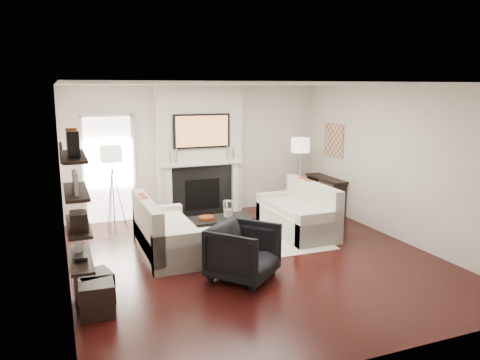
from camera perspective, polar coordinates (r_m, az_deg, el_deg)
name	(u,v)px	position (r m, az deg, el deg)	size (l,w,h in m)	color
room_envelope	(254,174)	(7.14, 1.78, 0.71)	(6.00, 6.00, 6.00)	black
chimney_breast	(200,151)	(9.81, -4.92, 3.54)	(1.80, 0.25, 2.70)	silver
fireplace_surround	(202,191)	(9.83, -4.61, -1.35)	(1.30, 0.02, 1.04)	black
firebox	(203,194)	(9.84, -4.59, -1.76)	(0.75, 0.02, 0.65)	black
mantel_pilaster_l	(169,193)	(9.62, -8.66, -1.55)	(0.12, 0.08, 1.10)	white
mantel_pilaster_r	(235,187)	(10.03, -0.62, -0.89)	(0.12, 0.08, 1.10)	white
mantel_shelf	(203,163)	(9.67, -4.58, 2.06)	(1.70, 0.18, 0.07)	white
tv_body	(202,131)	(9.61, -4.68, 5.97)	(1.20, 0.06, 0.70)	black
tv_screen	(202,131)	(9.58, -4.63, 5.95)	(1.10, 0.01, 0.62)	#BF723F
candlestick_l_tall	(176,156)	(9.51, -7.78, 2.96)	(0.04, 0.04, 0.30)	silver
candlestick_l_short	(170,157)	(9.48, -8.54, 2.74)	(0.04, 0.04, 0.24)	silver
candlestick_r_tall	(227,153)	(9.83, -1.54, 3.33)	(0.04, 0.04, 0.30)	silver
candlestick_r_short	(233,154)	(9.88, -0.83, 3.19)	(0.04, 0.04, 0.24)	silver
hallway_panel	(109,170)	(9.60, -15.70, 1.19)	(0.90, 0.02, 2.10)	white
door_trim_l	(83,172)	(9.55, -18.54, 0.96)	(0.06, 0.06, 2.16)	white
door_trim_r	(134,169)	(9.64, -12.85, 1.36)	(0.06, 0.06, 2.16)	white
door_trim_top	(106,115)	(9.46, -16.03, 7.62)	(1.02, 0.06, 0.06)	white
rug	(246,240)	(8.31, 0.69, -7.35)	(2.60, 2.00, 0.01)	beige
loveseat_left_base	(169,241)	(7.70, -8.68, -7.42)	(0.85, 1.80, 0.42)	beige
loveseat_left_back	(147,225)	(7.54, -11.24, -5.39)	(0.18, 1.80, 0.80)	beige
loveseat_left_arm_n	(181,252)	(6.92, -7.16, -8.74)	(0.85, 0.18, 0.60)	beige
loveseat_left_arm_s	(158,223)	(8.43, -9.95, -5.17)	(0.85, 0.18, 0.60)	beige
loveseat_left_cushion	(171,226)	(7.63, -8.37, -5.53)	(0.63, 1.44, 0.10)	beige
pillow_left_orange	(143,208)	(7.77, -11.71, -3.35)	(0.10, 0.42, 0.42)	#963C12
pillow_left_charcoal	(150,218)	(7.20, -10.86, -4.55)	(0.10, 0.40, 0.40)	black
loveseat_right_base	(296,222)	(8.77, 6.90, -5.05)	(0.85, 1.80, 0.42)	beige
loveseat_right_back	(313,203)	(8.84, 8.85, -2.83)	(0.18, 1.80, 0.80)	beige
loveseat_right_arm_n	(319,229)	(8.07, 9.66, -5.90)	(0.85, 0.18, 0.60)	beige
loveseat_right_arm_s	(277,207)	(9.44, 4.56, -3.26)	(0.85, 0.18, 0.60)	beige
loveseat_right_cushion	(294,208)	(8.67, 6.64, -3.43)	(0.63, 1.44, 0.10)	beige
pillow_right_orange	(305,190)	(9.05, 7.93, -1.16)	(0.10, 0.42, 0.42)	#963C12
pillow_right_charcoal	(322,197)	(8.55, 9.91, -2.02)	(0.10, 0.40, 0.40)	black
coffee_table	(220,219)	(8.19, -2.46, -4.75)	(1.10, 0.55, 0.04)	black
coffee_leg_nw	(196,237)	(7.91, -5.36, -6.97)	(0.02, 0.02, 0.38)	silver
coffee_leg_ne	(251,231)	(8.23, 1.37, -6.20)	(0.02, 0.02, 0.38)	silver
coffee_leg_sw	(189,230)	(8.31, -6.22, -6.08)	(0.02, 0.02, 0.38)	silver
coffee_leg_se	(242,224)	(8.62, 0.22, -5.39)	(0.02, 0.02, 0.38)	silver
hurricane_glass	(228,209)	(8.20, -1.47, -3.57)	(0.17, 0.17, 0.30)	white
hurricane_candle	(228,213)	(8.22, -1.47, -4.01)	(0.10, 0.10, 0.15)	white
copper_bowl	(206,218)	(8.11, -4.13, -4.62)	(0.27, 0.27, 0.05)	#AA4B1C
armchair	(243,249)	(6.60, 0.42, -8.46)	(0.83, 0.78, 0.86)	black
lamp_left_post	(113,198)	(9.15, -15.17, -2.15)	(0.02, 0.02, 1.20)	silver
lamp_left_shade	(111,154)	(9.00, -15.44, 3.13)	(0.40, 0.40, 0.30)	white
lamp_left_leg_a	(119,198)	(9.16, -14.49, -2.10)	(0.02, 0.02, 1.25)	silver
lamp_left_leg_b	(110,197)	(9.23, -15.58, -2.05)	(0.02, 0.02, 1.25)	silver
lamp_left_leg_c	(111,200)	(9.05, -15.44, -2.31)	(0.02, 0.02, 1.25)	silver
lamp_right_post	(299,184)	(10.18, 7.26, -0.51)	(0.02, 0.02, 1.20)	silver
lamp_right_shade	(300,145)	(10.05, 7.38, 4.24)	(0.40, 0.40, 0.30)	white
lamp_right_leg_a	(304,184)	(10.23, 7.80, -0.46)	(0.02, 0.02, 1.25)	silver
lamp_right_leg_b	(295,184)	(10.24, 6.74, -0.43)	(0.02, 0.02, 1.25)	silver
lamp_right_leg_c	(299,185)	(10.07, 7.25, -0.64)	(0.02, 0.02, 1.25)	silver
console_top	(326,178)	(10.23, 10.43, 0.19)	(0.35, 1.20, 0.04)	black
console_leg_n	(340,201)	(9.86, 12.04, -2.51)	(0.30, 0.04, 0.71)	black
console_leg_s	(312,190)	(10.77, 8.81, -1.25)	(0.30, 0.04, 0.71)	black
wall_art	(334,140)	(10.19, 11.37, 4.78)	(0.03, 0.70, 0.70)	tan
shelf_bottom	(81,259)	(5.78, -18.85, -9.13)	(0.25, 1.00, 0.04)	black
shelf_lower	(78,226)	(5.66, -19.10, -5.32)	(0.25, 1.00, 0.04)	black
shelf_upper	(76,192)	(5.56, -19.37, -1.37)	(0.25, 1.00, 0.04)	black
shelf_top	(74,157)	(5.50, -19.63, 2.71)	(0.25, 1.00, 0.04)	black
decor_magfile_a	(73,145)	(5.26, -19.65, 4.08)	(0.12, 0.10, 0.28)	black
decor_magfile_b	(72,141)	(5.67, -19.82, 4.55)	(0.12, 0.10, 0.28)	#963C12
decor_frame_a	(76,183)	(5.38, -19.37, -0.40)	(0.04, 0.30, 0.22)	white
decor_frame_b	(74,179)	(5.76, -19.53, 0.12)	(0.04, 0.22, 0.18)	black
decor_wine_rack	(79,222)	(5.40, -19.06, -4.81)	(0.18, 0.25, 0.20)	black
decor_box_small	(77,215)	(5.82, -19.25, -4.09)	(0.15, 0.12, 0.12)	black
decor_books	(81,258)	(5.71, -18.84, -8.94)	(0.14, 0.20, 0.05)	black
decor_box_tall	(79,244)	(5.96, -19.03, -7.44)	(0.10, 0.10, 0.18)	white
clock_rim	(61,153)	(7.40, -20.99, 3.08)	(0.34, 0.34, 0.04)	black
clock_face	(63,153)	(7.40, -20.80, 3.10)	(0.29, 0.29, 0.01)	white
ottoman_near	(95,288)	(6.24, -17.30, -12.44)	(0.40, 0.40, 0.40)	black
ottoman_far	(97,299)	(5.95, -17.04, -13.65)	(0.40, 0.40, 0.40)	black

